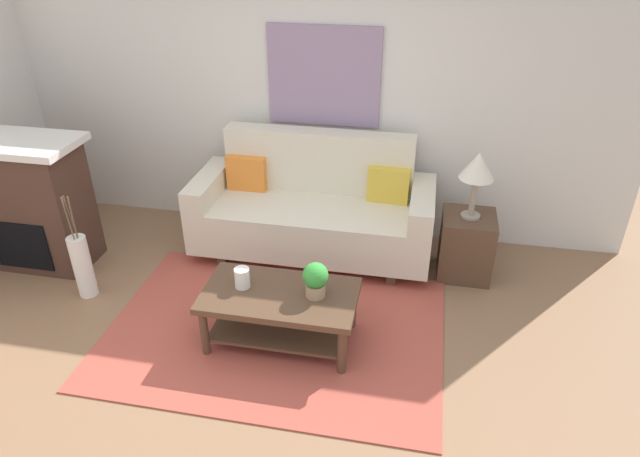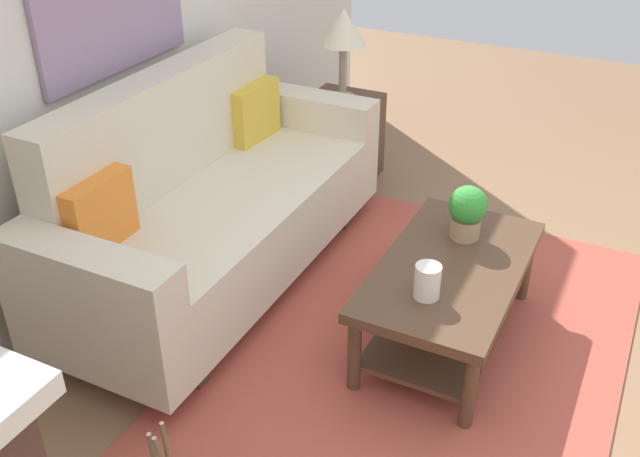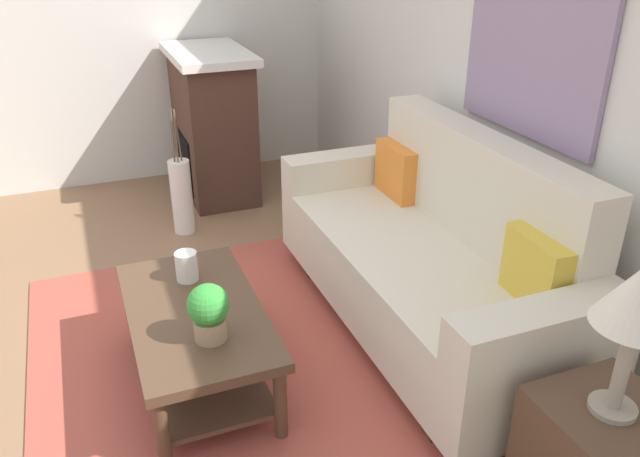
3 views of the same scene
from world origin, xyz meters
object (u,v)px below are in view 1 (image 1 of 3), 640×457
Objects in this scene: throw_pillow_orange at (247,173)px; floor_vase at (83,266)px; potted_plant_tabletop at (315,279)px; side_table at (466,245)px; throw_pillow_mustard at (389,185)px; fireplace at (31,203)px; coffee_table at (280,306)px; framed_painting at (324,76)px; table_lamp at (478,169)px; couch at (314,210)px; tabletop_vase at (242,278)px.

throw_pillow_orange is 0.66× the size of floor_vase.
side_table is (1.08, 1.14, -0.29)m from potted_plant_tabletop.
throw_pillow_orange and throw_pillow_mustard have the same top height.
fireplace is at bearing -165.93° from throw_pillow_mustard.
throw_pillow_orange is at bearing 23.83° from fireplace.
framed_painting reaches higher than coffee_table.
potted_plant_tabletop is at bearing -13.30° from fireplace.
table_lamp is at bearing -6.53° from throw_pillow_orange.
coffee_table is at bearing -64.42° from throw_pillow_orange.
side_table is at bearing -22.84° from framed_painting.
table_lamp reaches higher than couch.
throw_pillow_orange is 1.37× the size of potted_plant_tabletop.
throw_pillow_mustard is at bearing 0.00° from throw_pillow_orange.
table_lamp is 0.57× the size of framed_painting.
throw_pillow_orange is at bearing 173.47° from side_table.
table_lamp is 3.76m from fireplace.
tabletop_vase is at bearing -123.60° from throw_pillow_mustard.
tabletop_vase reaches higher than side_table.
potted_plant_tabletop is (0.92, -1.37, -0.11)m from throw_pillow_orange.
throw_pillow_mustard is at bearing 161.99° from side_table.
couch reaches higher than throw_pillow_mustard.
tabletop_vase is (0.39, -1.37, -0.17)m from throw_pillow_orange.
tabletop_vase is at bearing -16.45° from fireplace.
throw_pillow_orange is 2.06m from side_table.
table_lamp reaches higher than tabletop_vase.
potted_plant_tabletop is at bearing 4.65° from coffee_table.
throw_pillow_orange is at bearing 47.66° from floor_vase.
tabletop_vase is (-0.26, -1.24, 0.07)m from couch.
couch reaches higher than tabletop_vase.
fireplace is at bearing -165.11° from couch.
potted_plant_tabletop is (-0.38, -1.37, -0.11)m from throw_pillow_mustard.
tabletop_vase is 1.99m from side_table.
table_lamp is at bearing 35.23° from tabletop_vase.
framed_painting reaches higher than couch.
table_lamp is (1.35, -0.10, 0.56)m from couch.
potted_plant_tabletop is at bearing -133.42° from side_table.
side_table is at bearing 180.00° from table_lamp.
throw_pillow_orange is at bearing 180.00° from throw_pillow_mustard.
table_lamp reaches higher than potted_plant_tabletop.
tabletop_vase is at bearing 175.17° from coffee_table.
coffee_table is 1.10× the size of framed_painting.
floor_vase is at bearing -153.88° from throw_pillow_mustard.
tabletop_vase is at bearing 179.70° from potted_plant_tabletop.
fireplace is at bearing -171.97° from side_table.
framed_painting is (-0.27, 1.71, 0.94)m from potted_plant_tabletop.
tabletop_vase is at bearing -8.66° from floor_vase.
couch reaches higher than coffee_table.
couch is at bearing 78.15° from tabletop_vase.
throw_pillow_mustard is at bearing 56.40° from tabletop_vase.
potted_plant_tabletop is 1.97m from framed_painting.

